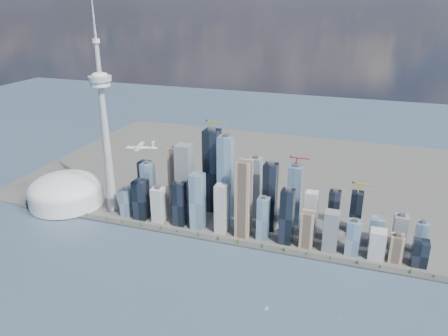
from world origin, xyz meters
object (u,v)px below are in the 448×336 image
(dome_stadium, at_px, (66,191))
(sailboat_east, at_px, (340,317))
(needle_tower, at_px, (105,126))
(airplane, at_px, (141,147))
(sailboat_west, at_px, (267,308))

(dome_stadium, relative_size, sailboat_east, 24.56)
(needle_tower, xyz_separation_m, dome_stadium, (-140.00, -10.00, -196.40))
(airplane, height_order, sailboat_east, airplane)
(dome_stadium, relative_size, sailboat_west, 21.28)
(sailboat_west, height_order, sailboat_east, sailboat_west)
(airplane, relative_size, sailboat_east, 8.62)
(needle_tower, distance_m, dome_stadium, 241.40)
(sailboat_east, bearing_deg, needle_tower, -178.58)
(needle_tower, bearing_deg, dome_stadium, -175.91)
(dome_stadium, height_order, sailboat_west, dome_stadium)
(sailboat_west, bearing_deg, sailboat_east, 4.67)
(dome_stadium, distance_m, sailboat_east, 797.19)
(sailboat_west, bearing_deg, needle_tower, 147.77)
(dome_stadium, bearing_deg, sailboat_west, -21.83)
(airplane, bearing_deg, needle_tower, 129.85)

